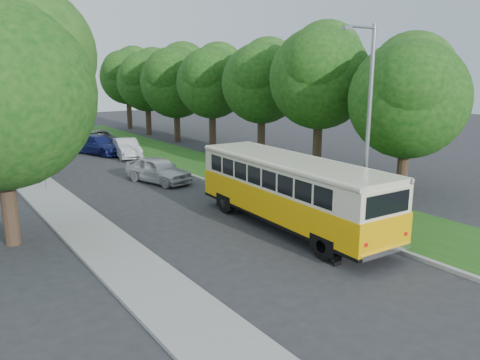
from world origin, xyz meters
TOP-DOWN VIEW (x-y plane):
  - ground at (0.00, 0.00)m, footprint 120.00×120.00m
  - curb at (3.60, 5.00)m, footprint 0.20×70.00m
  - grass_verge at (5.95, 5.00)m, footprint 4.50×70.00m
  - sidewalk at (-4.80, 5.00)m, footprint 2.20×70.00m
  - treeline at (3.15, 17.99)m, footprint 24.27×41.91m
  - lamppost_near at (4.21, -2.50)m, footprint 1.71×0.16m
  - lamppost_far at (-4.70, 16.00)m, footprint 1.71×0.16m
  - warning_sign at (-4.50, 11.98)m, footprint 0.56×0.10m
  - vintage_bus at (2.16, -0.51)m, footprint 2.98×10.09m
  - car_silver at (1.28, 10.06)m, footprint 2.95×4.70m
  - car_white at (2.84, 18.80)m, footprint 2.25×4.51m
  - car_blue at (1.67, 21.42)m, footprint 3.63×5.42m
  - car_grey at (3.00, 24.96)m, footprint 2.74×5.19m

SIDE VIEW (x-z plane):
  - ground at x=0.00m, z-range 0.00..0.00m
  - sidewalk at x=-4.80m, z-range 0.00..0.12m
  - grass_verge at x=5.95m, z-range 0.00..0.13m
  - curb at x=3.60m, z-range 0.00..0.15m
  - car_grey at x=3.00m, z-range 0.00..1.39m
  - car_white at x=2.84m, z-range 0.00..1.42m
  - car_blue at x=1.67m, z-range 0.00..1.46m
  - car_silver at x=1.28m, z-range 0.00..1.49m
  - vintage_bus at x=2.16m, z-range 0.00..2.97m
  - warning_sign at x=-4.50m, z-range 0.46..2.96m
  - lamppost_far at x=-4.70m, z-range 0.37..7.87m
  - lamppost_near at x=4.21m, z-range 0.37..8.37m
  - treeline at x=3.15m, z-range 1.20..10.66m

